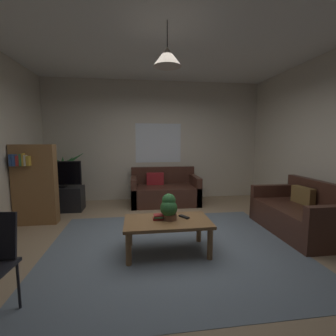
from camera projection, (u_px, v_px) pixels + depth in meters
name	position (u px, v px, depth m)	size (l,w,h in m)	color
floor	(171.00, 243.00, 3.41)	(5.20, 5.13, 0.02)	#9E8466
rug	(173.00, 248.00, 3.22)	(3.38, 2.82, 0.01)	slate
wall_back	(155.00, 141.00, 5.79)	(5.32, 0.06, 2.88)	beige
ceiling	(171.00, 31.00, 3.06)	(5.20, 5.13, 0.02)	white
window_pane	(158.00, 143.00, 5.77)	(1.11, 0.01, 0.95)	white
couch_under_window	(165.00, 192.00, 5.44)	(1.53, 0.87, 0.82)	#47281E
couch_right_side	(300.00, 216.00, 3.74)	(0.87, 1.51, 0.82)	#47281E
coffee_table	(167.00, 225.00, 3.06)	(1.11, 0.64, 0.44)	olive
book_on_table_0	(158.00, 218.00, 3.08)	(0.13, 0.09, 0.03)	#B22D2D
book_on_table_1	(159.00, 217.00, 3.07)	(0.12, 0.09, 0.02)	#387247
book_on_table_2	(159.00, 215.00, 3.07)	(0.13, 0.10, 0.02)	#B22D2D
remote_on_table_0	(184.00, 217.00, 3.15)	(0.05, 0.16, 0.02)	black
potted_plant_on_table	(169.00, 206.00, 3.06)	(0.23, 0.23, 0.34)	brown
tv_stand	(61.00, 199.00, 4.89)	(0.90, 0.44, 0.50)	black
tv	(59.00, 174.00, 4.80)	(0.88, 0.16, 0.54)	black
potted_palm_corner	(64.00, 181.00, 5.26)	(0.96, 0.80, 1.25)	#B77051
bookshelf_corner	(35.00, 184.00, 4.07)	(0.70, 0.31, 1.40)	olive
pendant_lamp	(167.00, 57.00, 2.81)	(0.35, 0.35, 0.53)	black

